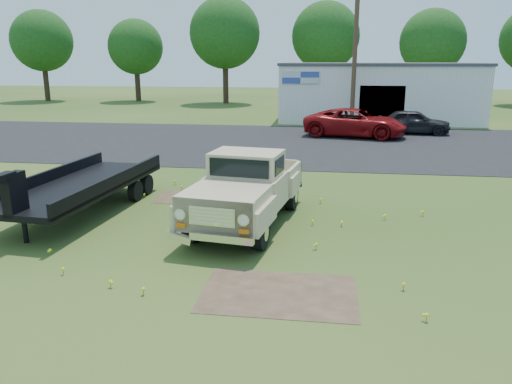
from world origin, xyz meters
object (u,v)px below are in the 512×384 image
flatbed_trailer (81,181)px  vintage_pickup_truck (247,188)px  red_pickup (355,123)px  dark_sedan (414,122)px

flatbed_trailer → vintage_pickup_truck: bearing=-0.6°
red_pickup → flatbed_trailer: bearing=163.5°
flatbed_trailer → red_pickup: size_ratio=1.18×
flatbed_trailer → red_pickup: bearing=66.1°
vintage_pickup_truck → flatbed_trailer: size_ratio=0.82×
vintage_pickup_truck → flatbed_trailer: (-5.00, 0.43, -0.08)m
flatbed_trailer → dark_sedan: (12.35, 17.99, -0.21)m
flatbed_trailer → dark_sedan: bearing=59.9°
dark_sedan → red_pickup: bearing=120.2°
dark_sedan → flatbed_trailer: bearing=150.4°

